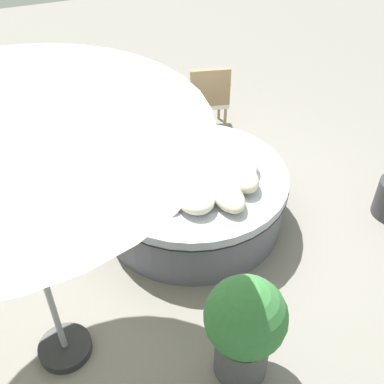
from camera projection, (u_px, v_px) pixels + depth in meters
ground_plane at (192, 218)px, 5.16m from camera, size 16.00×16.00×0.00m
round_bed at (192, 196)px, 4.95m from camera, size 1.99×1.99×0.62m
throw_pillow_0 at (166, 196)px, 4.38m from camera, size 0.42×0.34×0.14m
throw_pillow_1 at (195, 199)px, 4.31m from camera, size 0.42×0.36×0.19m
throw_pillow_2 at (227, 196)px, 4.36m from camera, size 0.49×0.29×0.17m
throw_pillow_3 at (241, 176)px, 4.55m from camera, size 0.49×0.31×0.21m
throw_pillow_4 at (241, 160)px, 4.78m from camera, size 0.51×0.30×0.18m
patio_chair at (208, 95)px, 6.16m from camera, size 0.61×0.62×0.98m
planter at (245, 326)px, 3.42m from camera, size 0.62×0.62×1.00m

